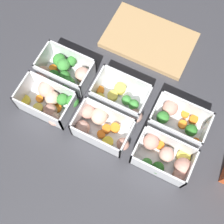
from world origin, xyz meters
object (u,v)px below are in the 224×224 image
object	(u,v)px
container_far_right	(177,120)
container_far_left	(64,72)
container_near_right	(166,159)
container_near_center	(100,125)
container_far_center	(123,99)
container_near_left	(51,101)

from	to	relation	value
container_far_right	container_far_left	bearing A→B (deg)	-178.28
container_far_left	container_far_right	bearing A→B (deg)	1.72
container_near_right	container_near_center	bearing A→B (deg)	178.78
container_near_right	container_far_center	distance (m)	0.21
container_near_right	container_far_left	distance (m)	0.39
container_near_left	container_near_center	bearing A→B (deg)	-0.56
container_near_right	container_far_center	size ratio (longest dim) A/B	1.03
container_near_center	container_far_right	size ratio (longest dim) A/B	1.14
container_near_right	container_far_right	distance (m)	0.12
container_near_left	container_far_right	size ratio (longest dim) A/B	1.10
container_far_right	container_near_center	bearing A→B (deg)	-149.16
container_near_center	container_far_left	size ratio (longest dim) A/B	1.07
container_far_center	container_near_center	bearing A→B (deg)	-103.75
container_near_center	container_near_right	distance (m)	0.21
container_far_center	container_far_right	bearing A→B (deg)	4.16
container_far_right	container_near_left	bearing A→B (deg)	-162.34
container_near_center	container_far_right	world-z (taller)	same
container_near_left	container_near_center	size ratio (longest dim) A/B	0.97
container_far_center	container_far_left	bearing A→B (deg)	179.67
container_near_center	container_far_center	world-z (taller)	same
container_far_left	container_far_center	xyz separation A→B (m)	(0.20, -0.00, -0.00)
container_near_left	container_far_right	distance (m)	0.37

